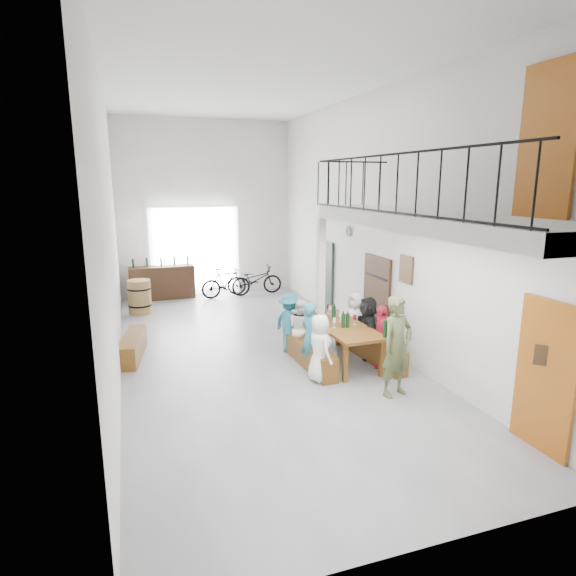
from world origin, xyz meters
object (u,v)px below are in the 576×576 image
object	(u,v)px
serving_counter	(162,283)
host_standing	(397,347)
bicycle_near	(255,280)
tasting_table	(342,328)
bench_inner	(309,354)
oak_barrel	(140,297)
side_bench	(133,347)

from	to	relation	value
serving_counter	host_standing	size ratio (longest dim) A/B	1.12
serving_counter	bicycle_near	bearing A→B (deg)	-8.08
tasting_table	host_standing	world-z (taller)	host_standing
bench_inner	serving_counter	distance (m)	7.07
host_standing	bench_inner	bearing A→B (deg)	102.16
oak_barrel	serving_counter	world-z (taller)	serving_counter
oak_barrel	host_standing	size ratio (longest dim) A/B	0.54
tasting_table	oak_barrel	bearing A→B (deg)	124.63
bench_inner	serving_counter	world-z (taller)	serving_counter
tasting_table	bicycle_near	distance (m)	6.44
host_standing	bicycle_near	world-z (taller)	host_standing
bicycle_near	oak_barrel	bearing A→B (deg)	113.29
serving_counter	host_standing	distance (m)	9.03
side_bench	oak_barrel	distance (m)	3.58
oak_barrel	host_standing	xyz separation A→B (m)	(3.97, -6.89, 0.40)
bench_inner	bicycle_near	distance (m)	6.43
oak_barrel	serving_counter	distance (m)	1.70
host_standing	oak_barrel	bearing A→B (deg)	104.38
host_standing	tasting_table	bearing A→B (deg)	82.03
serving_counter	bicycle_near	distance (m)	2.91
tasting_table	serving_counter	bearing A→B (deg)	112.94
bench_inner	side_bench	xyz separation A→B (m)	(-3.32, 1.58, -0.00)
bench_inner	bicycle_near	size ratio (longest dim) A/B	1.16
side_bench	serving_counter	xyz separation A→B (m)	(1.00, 5.09, 0.28)
side_bench	bicycle_near	world-z (taller)	bicycle_near
side_bench	serving_counter	distance (m)	5.20
host_standing	bicycle_near	bearing A→B (deg)	76.82
bench_inner	host_standing	world-z (taller)	host_standing
side_bench	serving_counter	size ratio (longest dim) A/B	0.85
tasting_table	oak_barrel	world-z (taller)	oak_barrel
tasting_table	host_standing	xyz separation A→B (m)	(0.23, -1.71, 0.16)
serving_counter	tasting_table	bearing A→B (deg)	-68.45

